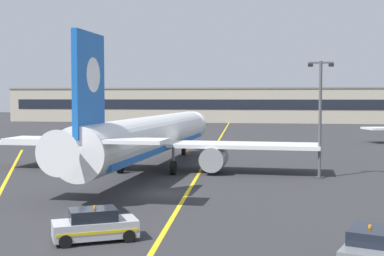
# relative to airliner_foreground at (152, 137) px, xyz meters

# --- Properties ---
(ground_plane) EXTENTS (400.00, 400.00, 0.00)m
(ground_plane) POSITION_rel_airliner_foreground_xyz_m (3.70, -11.69, -3.37)
(ground_plane) COLOR #2D2D30
(taxiway_centreline) EXTENTS (10.39, 179.73, 0.01)m
(taxiway_centreline) POSITION_rel_airliner_foreground_xyz_m (3.70, 18.31, -3.37)
(taxiway_centreline) COLOR yellow
(taxiway_centreline) RESTS_ON ground
(taxiway_lead_in_stripe) EXTENTS (24.58, 54.98, 0.01)m
(taxiway_lead_in_stripe) POSITION_rel_airliner_foreground_xyz_m (-10.30, -9.69, -3.37)
(taxiway_lead_in_stripe) COLOR yellow
(taxiway_lead_in_stripe) RESTS_ON ground
(airliner_foreground) EXTENTS (32.18, 41.50, 11.65)m
(airliner_foreground) POSITION_rel_airliner_foreground_xyz_m (0.00, 0.00, 0.00)
(airliner_foreground) COLOR white
(airliner_foreground) RESTS_ON ground
(apron_lamp_post) EXTENTS (2.24, 0.90, 10.45)m
(apron_lamp_post) POSITION_rel_airliner_foreground_xyz_m (15.86, -1.87, 2.14)
(apron_lamp_post) COLOR #515156
(apron_lamp_post) RESTS_ON ground
(service_car_nearest) EXTENTS (3.15, 4.56, 1.79)m
(service_car_nearest) POSITION_rel_airliner_foreground_xyz_m (15.91, -27.06, -2.60)
(service_car_nearest) COLOR slate
(service_car_nearest) RESTS_ON ground
(service_car_fourth) EXTENTS (4.56, 3.53, 1.79)m
(service_car_fourth) POSITION_rel_airliner_foreground_xyz_m (2.91, -25.01, -2.60)
(service_car_fourth) COLOR #B7B7BC
(service_car_fourth) RESTS_ON ground
(safety_cone_by_nose_gear) EXTENTS (0.44, 0.44, 0.55)m
(safety_cone_by_nose_gear) POSITION_rel_airliner_foreground_xyz_m (1.10, 15.29, -3.11)
(safety_cone_by_nose_gear) COLOR orange
(safety_cone_by_nose_gear) RESTS_ON ground
(terminal_building) EXTENTS (135.57, 12.40, 10.00)m
(terminal_building) POSITION_rel_airliner_foreground_xyz_m (1.15, 104.03, 1.64)
(terminal_building) COLOR #B2A893
(terminal_building) RESTS_ON ground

